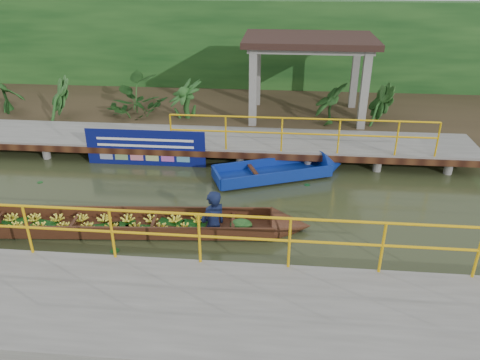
{
  "coord_description": "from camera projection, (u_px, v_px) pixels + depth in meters",
  "views": [
    {
      "loc": [
        2.17,
        -9.98,
        5.75
      ],
      "look_at": [
        1.2,
        0.5,
        0.6
      ],
      "focal_mm": 35.0,
      "sensor_mm": 36.0,
      "label": 1
    }
  ],
  "objects": [
    {
      "name": "tropical_plants",
      "position": [
        176.0,
        100.0,
        15.97
      ],
      "size": [
        14.16,
        1.16,
        1.44
      ],
      "color": "#133B15",
      "rests_on": "ground"
    },
    {
      "name": "far_dock",
      "position": [
        211.0,
        141.0,
        14.48
      ],
      "size": [
        16.0,
        2.06,
        1.66
      ],
      "color": "slate",
      "rests_on": "ground"
    },
    {
      "name": "foliage_backdrop",
      "position": [
        232.0,
        50.0,
        19.69
      ],
      "size": [
        30.0,
        0.8,
        4.0
      ],
      "primitive_type": "cube",
      "color": "#133B15",
      "rests_on": "ground"
    },
    {
      "name": "land_strip",
      "position": [
        226.0,
        109.0,
        18.24
      ],
      "size": [
        30.0,
        8.0,
        0.45
      ],
      "primitive_type": "cube",
      "color": "#322719",
      "rests_on": "ground"
    },
    {
      "name": "vendor_boat",
      "position": [
        132.0,
        219.0,
        10.64
      ],
      "size": [
        9.06,
        1.56,
        2.21
      ],
      "rotation": [
        0.0,
        0.0,
        0.08
      ],
      "color": "#33190E",
      "rests_on": "ground"
    },
    {
      "name": "blue_banner",
      "position": [
        146.0,
        148.0,
        13.75
      ],
      "size": [
        3.56,
        0.04,
        1.11
      ],
      "color": "#0B125D",
      "rests_on": "ground"
    },
    {
      "name": "near_dock",
      "position": [
        201.0,
        321.0,
        7.66
      ],
      "size": [
        18.0,
        2.4,
        1.73
      ],
      "color": "slate",
      "rests_on": "ground"
    },
    {
      "name": "pavilion",
      "position": [
        309.0,
        48.0,
        15.78
      ],
      "size": [
        4.4,
        3.0,
        3.0
      ],
      "color": "slate",
      "rests_on": "ground"
    },
    {
      "name": "ground",
      "position": [
        190.0,
        208.0,
        11.63
      ],
      "size": [
        80.0,
        80.0,
        0.0
      ],
      "primitive_type": "plane",
      "color": "#2A3018",
      "rests_on": "ground"
    },
    {
      "name": "moored_blue_boat",
      "position": [
        302.0,
        169.0,
        13.35
      ],
      "size": [
        3.86,
        2.29,
        0.9
      ],
      "rotation": [
        0.0,
        0.0,
        0.38
      ],
      "color": "navy",
      "rests_on": "ground"
    }
  ]
}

